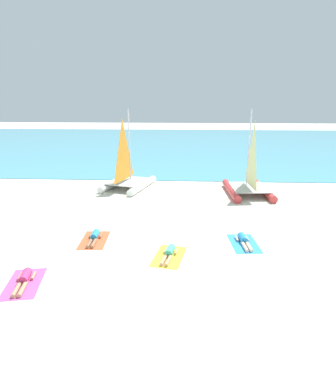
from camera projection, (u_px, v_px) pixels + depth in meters
name	position (u px, v px, depth m)	size (l,w,h in m)	color
ground_plane	(172.00, 191.00, 21.30)	(120.00, 120.00, 0.00)	silver
ocean_water	(179.00, 144.00, 42.96)	(120.00, 40.00, 0.05)	#4C9EB7
sailboat_white	(127.00, 177.00, 21.85)	(3.56, 4.57, 5.26)	white
sailboat_red	(249.00, 182.00, 20.33)	(2.82, 4.20, 5.29)	#CC3838
towel_leftmost	(24.00, 283.00, 10.68)	(1.10, 1.90, 0.01)	#D84C99
sunbather_leftmost	(24.00, 279.00, 10.71)	(0.69, 1.56, 0.30)	#D83372
towel_center_left	(94.00, 240.00, 13.94)	(1.10, 1.90, 0.01)	#EA5933
sunbather_center_left	(94.00, 237.00, 13.97)	(0.56, 1.57, 0.30)	#268CCC
towel_center_right	(169.00, 256.00, 12.50)	(1.10, 1.90, 0.01)	yellow
sunbather_center_right	(169.00, 253.00, 12.52)	(0.68, 1.56, 0.30)	#3FB28C
towel_rightmost	(244.00, 243.00, 13.62)	(1.10, 1.90, 0.01)	#338CD8
sunbather_rightmost	(244.00, 240.00, 13.65)	(0.58, 1.57, 0.30)	#268CCC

